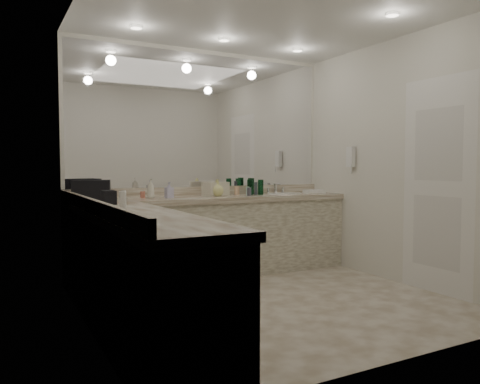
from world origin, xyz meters
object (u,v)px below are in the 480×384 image
hand_towel (314,191)px  cream_cosmetic_case (216,189)px  soap_bottle_b (169,190)px  soap_bottle_a (151,189)px  black_toiletry_bag (91,190)px  sink (285,194)px  soap_bottle_c (217,188)px  wall_phone (351,157)px

hand_towel → cream_cosmetic_case: bearing=175.4°
cream_cosmetic_case → soap_bottle_b: 0.62m
soap_bottle_a → soap_bottle_b: soap_bottle_a is taller
black_toiletry_bag → cream_cosmetic_case: (1.40, 0.07, -0.02)m
sink → soap_bottle_b: 1.51m
sink → hand_towel: hand_towel is taller
cream_cosmetic_case → soap_bottle_c: bearing=-123.6°
sink → soap_bottle_c: bearing=-179.7°
soap_bottle_a → soap_bottle_b: size_ratio=1.21×
black_toiletry_bag → soap_bottle_b: size_ratio=2.09×
hand_towel → soap_bottle_b: bearing=-179.3°
wall_phone → sink: bearing=140.4°
cream_cosmetic_case → soap_bottle_a: 0.80m
sink → cream_cosmetic_case: cream_cosmetic_case is taller
soap_bottle_b → soap_bottle_c: 0.59m
sink → soap_bottle_c: (-0.92, -0.00, 0.10)m
soap_bottle_a → soap_bottle_b: 0.19m
wall_phone → hand_towel: 0.67m
sink → soap_bottle_b: soap_bottle_b is taller
wall_phone → soap_bottle_b: wall_phone is taller
black_toiletry_bag → hand_towel: 2.73m
wall_phone → hand_towel: (-0.17, 0.48, -0.43)m
sink → hand_towel: (0.43, -0.02, 0.03)m
black_toiletry_bag → soap_bottle_a: 0.60m
wall_phone → soap_bottle_b: size_ratio=1.40×
sink → soap_bottle_a: soap_bottle_a is taller
black_toiletry_bag → cream_cosmetic_case: black_toiletry_bag is taller
soap_bottle_b → soap_bottle_c: bearing=4.1°
soap_bottle_a → soap_bottle_c: bearing=0.0°
hand_towel → soap_bottle_a: 2.13m
cream_cosmetic_case → soap_bottle_c: size_ratio=1.49×
wall_phone → soap_bottle_c: (-1.53, 0.50, -0.35)m
soap_bottle_a → soap_bottle_c: soap_bottle_a is taller
soap_bottle_a → black_toiletry_bag: bearing=178.5°
wall_phone → hand_towel: bearing=110.0°
black_toiletry_bag → soap_bottle_c: (1.38, -0.02, -0.01)m
hand_towel → soap_bottle_b: size_ratio=1.43×
black_toiletry_bag → soap_bottle_b: bearing=-4.1°
hand_towel → black_toiletry_bag: bearing=179.3°
hand_towel → soap_bottle_c: (-1.35, 0.02, 0.08)m
sink → cream_cosmetic_case: size_ratio=1.55×
cream_cosmetic_case → black_toiletry_bag: bearing=164.4°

